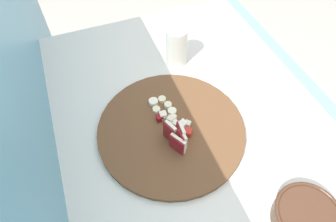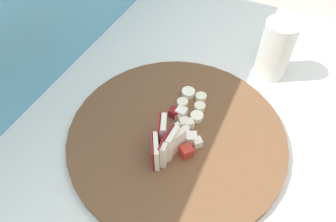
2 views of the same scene
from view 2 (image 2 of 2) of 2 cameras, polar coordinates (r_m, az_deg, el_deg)
tile_backsplash at (r=0.86m, az=-24.43°, el=-9.35°), size 2.40×0.04×1.49m
cutting_board at (r=0.62m, az=1.61°, el=-4.48°), size 0.43×0.43×0.02m
apple_wedge_fan at (r=0.57m, az=-0.45°, el=-5.95°), size 0.09×0.06×0.06m
apple_dice_pile at (r=0.61m, az=3.16°, el=-3.41°), size 0.11×0.09×0.02m
banana_slice_rows at (r=0.66m, az=4.17°, el=1.20°), size 0.09×0.07×0.01m
small_jar at (r=0.75m, az=19.15°, el=10.57°), size 0.07×0.07×0.14m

